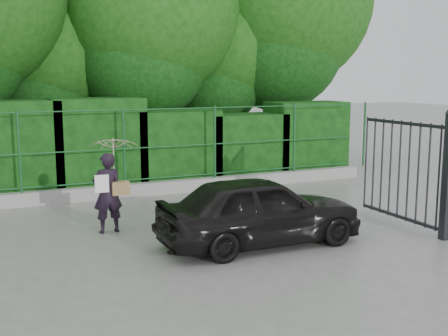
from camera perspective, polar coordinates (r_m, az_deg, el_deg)
name	(u,v)px	position (r m, az deg, el deg)	size (l,w,h in m)	color
ground	(172,254)	(9.17, -5.34, -8.65)	(80.00, 80.00, 0.00)	gray
kerb	(108,192)	(13.33, -11.66, -2.43)	(14.00, 0.25, 0.30)	#9E9E99
fence	(116,147)	(13.21, -10.87, 2.11)	(14.13, 0.06, 1.80)	#174F23
hedge	(93,149)	(14.13, -13.15, 1.90)	(14.20, 1.20, 2.29)	black
trees	(118,11)	(16.57, -10.75, 15.40)	(17.10, 6.15, 8.08)	black
gate	(427,168)	(10.68, 19.97, -0.04)	(0.22, 2.33, 2.36)	#25252B
woman	(112,170)	(10.34, -11.29, -0.17)	(0.90, 0.92, 1.74)	black
car	(260,210)	(9.47, 3.66, -4.29)	(1.41, 3.50, 1.19)	black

